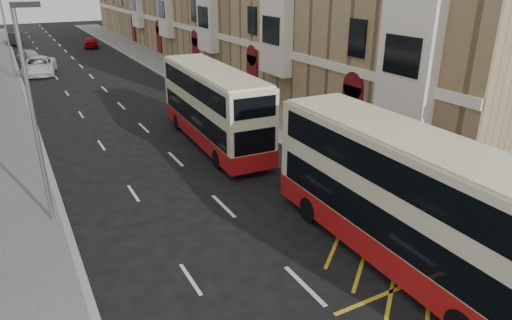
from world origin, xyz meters
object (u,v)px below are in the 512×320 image
double_decker_rear (213,107)px  pedestrian_far (447,210)px  car_silver (30,56)px  street_lamp_far (6,28)px  street_lamp_near (33,107)px  car_dark (16,39)px  white_van (39,66)px  double_decker_front (404,200)px  car_red (91,43)px

double_decker_rear → pedestrian_far: bearing=-71.6°
pedestrian_far → car_silver: pedestrian_far is taller
double_decker_rear → street_lamp_far: bearing=113.0°
street_lamp_near → car_dark: 55.14m
street_lamp_far → street_lamp_near: bearing=-90.0°
white_van → car_silver: bearing=101.7°
double_decker_front → car_red: (-0.03, 55.88, -1.64)m
pedestrian_far → white_van: 40.51m
double_decker_rear → car_silver: double_decker_rear is taller
car_silver → car_red: 11.18m
double_decker_front → white_van: 40.39m
street_lamp_near → car_silver: street_lamp_near is taller
street_lamp_far → double_decker_rear: size_ratio=0.73×
street_lamp_far → white_van: street_lamp_far is taller
car_dark → street_lamp_near: bearing=-88.7°
car_dark → car_red: car_dark is taller
double_decker_rear → white_van: double_decker_rear is taller
street_lamp_far → double_decker_rear: street_lamp_far is taller
street_lamp_near → car_silver: 39.86m
street_lamp_near → street_lamp_far: size_ratio=1.00×
double_decker_rear → double_decker_front: bearing=-84.0°
street_lamp_far → double_decker_front: (9.85, -38.35, -2.35)m
double_decker_rear → car_dark: size_ratio=2.27×
pedestrian_far → car_red: size_ratio=0.36×
pedestrian_far → street_lamp_near: bearing=-5.9°
street_lamp_far → car_dark: 25.32m
double_decker_front → pedestrian_far: 3.21m
car_dark → double_decker_front: bearing=-79.7°
pedestrian_far → car_dark: (-11.57, 62.83, -0.14)m
white_van → street_lamp_far: bearing=-139.6°
street_lamp_near → double_decker_rear: 10.75m
double_decker_front → car_dark: (-8.70, 63.34, -1.49)m
double_decker_front → double_decker_rear: double_decker_front is taller
white_van → car_red: 17.96m
street_lamp_near → car_silver: (1.92, 39.62, -3.97)m
pedestrian_far → street_lamp_far: bearing=-45.7°
street_lamp_near → double_decker_rear: size_ratio=0.73×
street_lamp_far → white_van: bearing=30.5°
white_van → car_silver: (-0.26, 8.34, -0.16)m
double_decker_front → pedestrian_far: size_ratio=7.18×
car_dark → car_red: (8.67, -7.47, -0.15)m
street_lamp_far → car_silver: 10.58m
street_lamp_near → double_decker_rear: bearing=29.6°
street_lamp_near → white_van: bearing=86.0°
street_lamp_near → car_dark: bearing=88.8°
pedestrian_far → white_van: size_ratio=0.26×
street_lamp_far → double_decker_front: bearing=-75.6°
street_lamp_far → car_silver: street_lamp_far is taller
double_decker_rear → car_silver: bearing=104.6°
car_silver → car_dark: 15.40m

